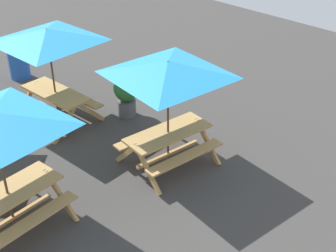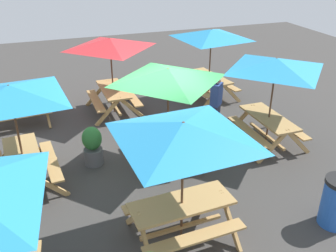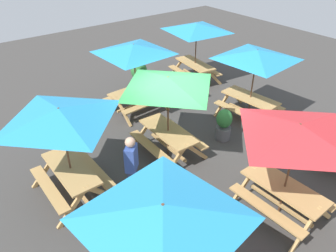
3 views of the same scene
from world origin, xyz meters
name	(u,v)px [view 3 (image 3 of 3)]	position (x,y,z in m)	size (l,w,h in m)	color
ground_plane	(182,152)	(0.00, 0.00, 0.00)	(26.51, 26.51, 0.00)	#3D3A38
picnic_table_0	(168,88)	(-0.20, -0.34, 1.99)	(2.05, 2.05, 2.34)	tan
picnic_table_2	(197,32)	(-3.39, 3.44, 1.99)	(2.81, 2.81, 2.34)	tan
picnic_table_3	(256,60)	(-0.15, 2.90, 1.99)	(2.82, 2.82, 2.34)	tan
picnic_table_4	(61,121)	(-0.31, -3.03, 1.99)	(2.01, 2.01, 2.34)	tan
picnic_table_5	(297,138)	(3.00, 0.30, 1.99)	(2.05, 2.05, 2.34)	tan
picnic_table_6	(134,54)	(-2.79, 0.32, 1.99)	(2.82, 2.82, 2.34)	tan
picnic_table_7	(163,221)	(3.07, -2.93, 1.99)	(2.80, 2.80, 2.34)	tan
trash_bin_blue	(46,116)	(-3.40, -2.51, 0.49)	(0.59, 0.59, 0.98)	blue
potted_plant_0	(139,74)	(-4.12, 1.30, 0.63)	(0.60, 0.60, 1.11)	#59595B
potted_plant_1	(224,124)	(0.19, 1.39, 0.49)	(0.46, 0.46, 0.97)	#59595B
person_standing	(132,167)	(0.66, -2.00, 0.89)	(0.41, 0.41, 1.67)	#2D334C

